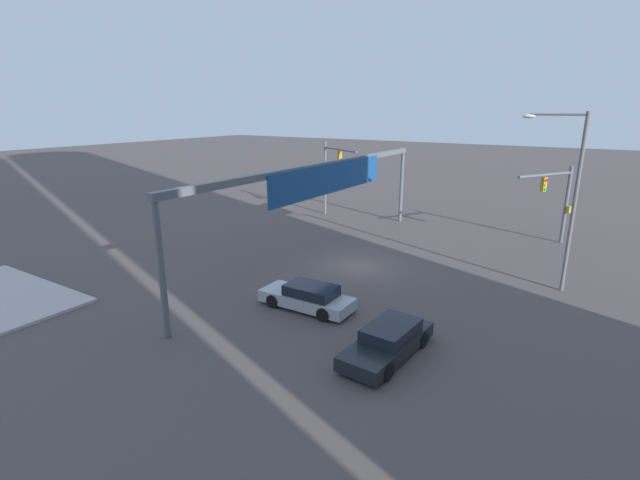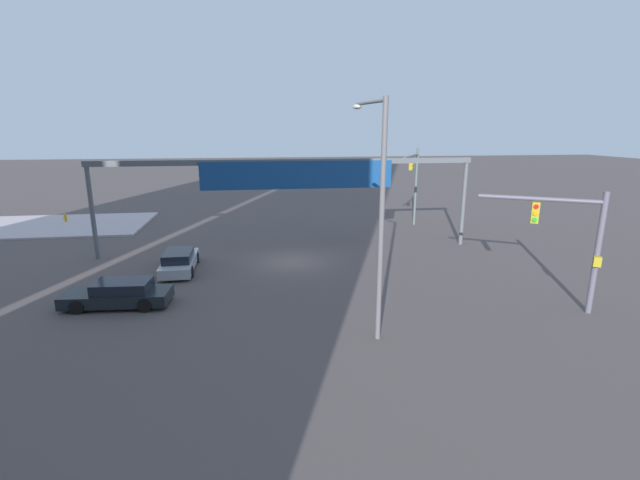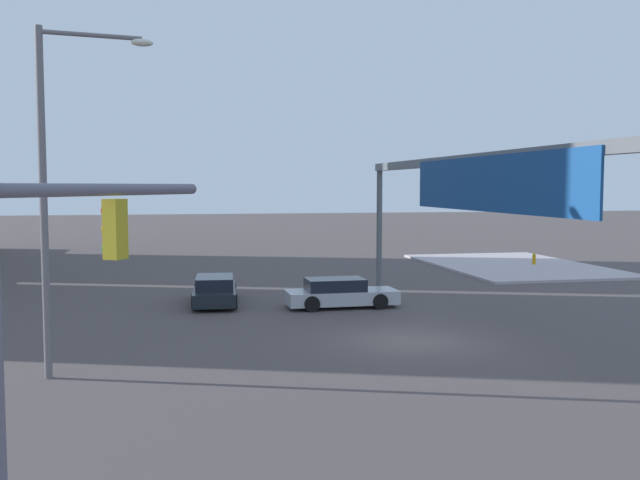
{
  "view_description": "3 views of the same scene",
  "coord_description": "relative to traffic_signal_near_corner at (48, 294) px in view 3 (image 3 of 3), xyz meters",
  "views": [
    {
      "loc": [
        23.43,
        12.07,
        9.2
      ],
      "look_at": [
        2.81,
        -1.1,
        2.2
      ],
      "focal_mm": 25.83,
      "sensor_mm": 36.0,
      "label": 1
    },
    {
      "loc": [
        2.17,
        25.93,
        7.96
      ],
      "look_at": [
        -1.28,
        2.7,
        2.04
      ],
      "focal_mm": 24.69,
      "sensor_mm": 36.0,
      "label": 2
    },
    {
      "loc": [
        -21.72,
        7.34,
        5.05
      ],
      "look_at": [
        2.49,
        2.36,
        3.14
      ],
      "focal_mm": 39.85,
      "sensor_mm": 36.0,
      "label": 3
    }
  ],
  "objects": [
    {
      "name": "overhead_sign_gantry",
      "position": [
        11.29,
        -11.65,
        1.64
      ],
      "size": [
        24.81,
        0.43,
        6.12
      ],
      "color": "slate",
      "rests_on": "ground"
    },
    {
      "name": "streetlamp_curved_arm",
      "position": [
        9.15,
        1.26,
        1.71
      ],
      "size": [
        0.71,
        2.94,
        9.09
      ],
      "rotation": [
        0.0,
        0.0,
        -1.41
      ],
      "color": "slate",
      "rests_on": "ground"
    },
    {
      "name": "sedan_car_waiting_far",
      "position": [
        20.05,
        -3.37,
        -2.98
      ],
      "size": [
        4.83,
        2.1,
        1.21
      ],
      "rotation": [
        0.0,
        0.0,
        -0.07
      ],
      "color": "black",
      "rests_on": "ground"
    },
    {
      "name": "sedan_car_approaching",
      "position": [
        18.14,
        -8.4,
        -2.98
      ],
      "size": [
        1.85,
        4.61,
        1.21
      ],
      "rotation": [
        0.0,
        0.0,
        -1.56
      ],
      "color": "#ACAEB4",
      "rests_on": "ground"
    },
    {
      "name": "sidewalk_corner",
      "position": [
        30.31,
        -22.34,
        -3.48
      ],
      "size": [
        14.48,
        9.38,
        0.15
      ],
      "primitive_type": "cube",
      "color": "#B8AAB0",
      "rests_on": "ground"
    },
    {
      "name": "fire_hydrant_on_curb",
      "position": [
        30.12,
        -23.65,
        -3.07
      ],
      "size": [
        0.33,
        0.22,
        0.71
      ],
      "color": "orange",
      "rests_on": "sidewalk_corner"
    },
    {
      "name": "ground_plane",
      "position": [
        11.48,
        -9.06,
        -3.56
      ],
      "size": [
        210.68,
        210.68,
        0.0
      ],
      "primitive_type": "plane",
      "color": "#4F4645"
    },
    {
      "name": "traffic_signal_near_corner",
      "position": [
        0.0,
        0.0,
        0.0
      ],
      "size": [
        4.5,
        3.08,
        5.44
      ],
      "rotation": [
        0.0,
        0.0,
        -0.54
      ],
      "color": "slate",
      "rests_on": "ground"
    }
  ]
}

